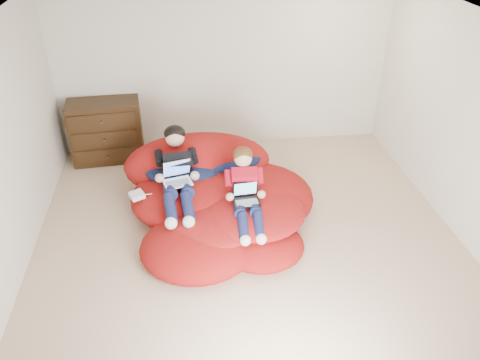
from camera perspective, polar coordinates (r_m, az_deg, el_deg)
The scene contains 9 objects.
room_shell at distance 5.49m, azimuth 1.04°, elevation -5.51°, with size 5.10×5.10×2.77m.
dresser at distance 7.30m, azimuth -15.95°, elevation 5.75°, with size 1.06×0.61×0.93m.
beanbag_pile at distance 5.88m, azimuth -2.85°, elevation -2.09°, with size 2.42×2.41×0.91m.
cream_pillow at distance 6.45m, azimuth -7.80°, elevation 4.65°, with size 0.41×0.26×0.26m, color beige.
older_boy at distance 5.73m, azimuth -7.71°, elevation 1.47°, with size 0.39×1.32×0.71m.
younger_boy at distance 5.36m, azimuth 0.68°, elevation -0.99°, with size 0.33×1.00×0.74m.
laptop_white at distance 5.63m, azimuth -7.66°, elevation 0.48°, with size 0.37×0.37×0.24m.
laptop_black at distance 5.36m, azimuth 0.75°, elevation -1.98°, with size 0.31×0.27×0.22m.
power_adapter at distance 5.77m, azimuth -12.46°, elevation -1.82°, with size 0.16×0.16×0.06m, color white.
Camera 1 is at (-0.68, -4.28, 3.59)m, focal length 35.00 mm.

